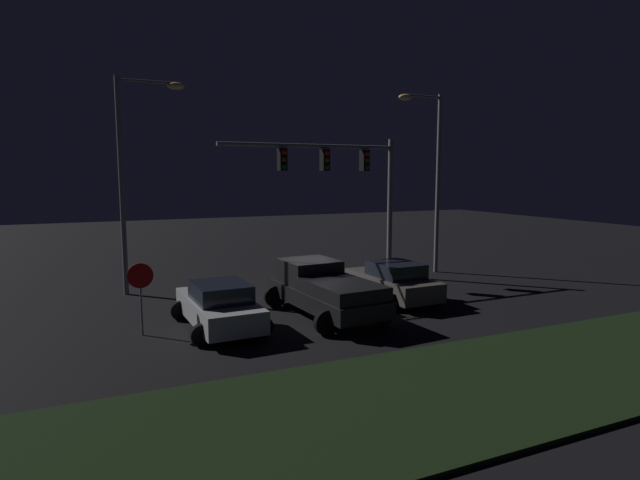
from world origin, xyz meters
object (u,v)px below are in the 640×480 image
Objects in this scene: car_sedan at (219,306)px; street_lamp_left at (134,160)px; street_lamp_right at (431,163)px; stop_sign at (141,285)px; car_sedan_far at (393,281)px; pickup_truck at (323,287)px; traffic_signal_gantry at (344,174)px.

car_sedan is 8.04m from street_lamp_left.
car_sedan is 0.51× the size of street_lamp_right.
car_sedan_far is at bearing 4.49° from stop_sign.
street_lamp_left reaches higher than car_sedan.
street_lamp_left is at bearing 37.53° from pickup_truck.
street_lamp_right reaches higher than stop_sign.
stop_sign is (-5.98, 0.11, 0.56)m from pickup_truck.
pickup_truck reaches higher than car_sedan.
street_lamp_right is (4.75, 0.05, 0.52)m from traffic_signal_gantry.
street_lamp_left is 3.89× the size of stop_sign.
pickup_truck is 2.48× the size of stop_sign.
pickup_truck reaches higher than car_sedan_far.
car_sedan is at bearing -156.37° from street_lamp_right.
pickup_truck is 1.25× the size of car_sedan_far.
traffic_signal_gantry is at bearing -0.43° from car_sedan_far.
car_sedan_far is at bearing -138.43° from street_lamp_right.
traffic_signal_gantry reaches higher than pickup_truck.
pickup_truck is at bearing 102.78° from car_sedan_far.
traffic_signal_gantry is at bearing -179.43° from street_lamp_right.
street_lamp_right reaches higher than pickup_truck.
traffic_signal_gantry is 8.92m from street_lamp_left.
pickup_truck is at bearing -148.22° from street_lamp_right.
traffic_signal_gantry is at bearing -7.56° from street_lamp_left.
pickup_truck is 0.64× the size of street_lamp_left.
pickup_truck is 3.50m from car_sedan_far.
car_sedan is 9.60m from traffic_signal_gantry.
pickup_truck is 10.48m from street_lamp_right.
car_sedan is at bearing 96.68° from car_sedan_far.
stop_sign is (-9.36, -0.73, 0.82)m from car_sedan_far.
traffic_signal_gantry is 11.01m from stop_sign.
street_lamp_left is at bearing 58.04° from car_sedan_far.
street_lamp_right is (11.74, 5.14, 4.68)m from car_sedan.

